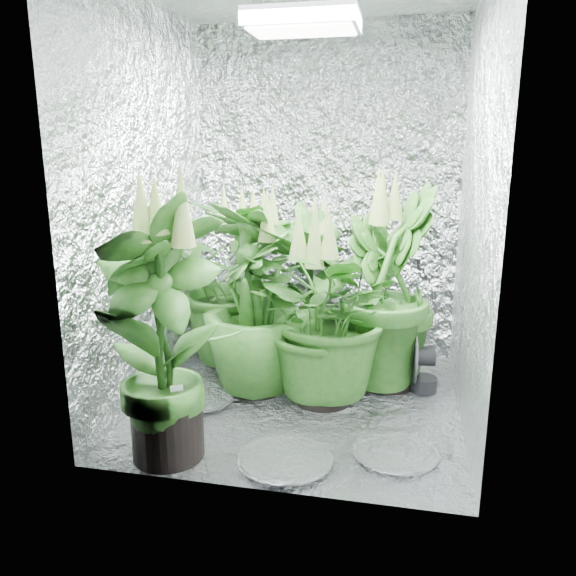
# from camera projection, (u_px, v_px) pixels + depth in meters

# --- Properties ---
(ground) EXTENTS (1.60, 1.60, 0.00)m
(ground) POSITION_uv_depth(u_px,v_px,m) (300.00, 401.00, 2.92)
(ground) COLOR silver
(ground) RESTS_ON ground
(walls) EXTENTS (1.62, 1.62, 2.00)m
(walls) POSITION_uv_depth(u_px,v_px,m) (301.00, 209.00, 2.68)
(walls) COLOR silver
(walls) RESTS_ON ground
(grow_lamp) EXTENTS (0.50, 0.30, 0.22)m
(grow_lamp) POSITION_uv_depth(u_px,v_px,m) (302.00, 21.00, 2.48)
(grow_lamp) COLOR gray
(grow_lamp) RESTS_ON ceiling
(plant_a) EXTENTS (1.10, 1.10, 1.07)m
(plant_a) POSITION_uv_depth(u_px,v_px,m) (239.00, 281.00, 3.33)
(plant_a) COLOR black
(plant_a) RESTS_ON ground
(plant_b) EXTENTS (0.70, 0.70, 1.03)m
(plant_b) POSITION_uv_depth(u_px,v_px,m) (310.00, 284.00, 3.43)
(plant_b) COLOR black
(plant_b) RESTS_ON ground
(plant_c) EXTENTS (0.75, 0.75, 1.18)m
(plant_c) POSITION_uv_depth(u_px,v_px,m) (389.00, 290.00, 3.00)
(plant_c) COLOR black
(plant_c) RESTS_ON ground
(plant_d) EXTENTS (0.75, 0.75, 1.09)m
(plant_d) POSITION_uv_depth(u_px,v_px,m) (255.00, 301.00, 2.94)
(plant_d) COLOR black
(plant_d) RESTS_ON ground
(plant_e) EXTENTS (1.09, 1.09, 1.02)m
(plant_e) POSITION_uv_depth(u_px,v_px,m) (324.00, 312.00, 2.82)
(plant_e) COLOR black
(plant_e) RESTS_ON ground
(plant_f) EXTENTS (0.80, 0.80, 1.21)m
(plant_f) POSITION_uv_depth(u_px,v_px,m) (162.00, 332.00, 2.27)
(plant_f) COLOR black
(plant_f) RESTS_ON ground
(circulation_fan) EXTENTS (0.15, 0.31, 0.36)m
(circulation_fan) POSITION_uv_depth(u_px,v_px,m) (419.00, 365.00, 3.01)
(circulation_fan) COLOR black
(circulation_fan) RESTS_ON ground
(plant_label) EXTENTS (0.06, 0.05, 0.08)m
(plant_label) POSITION_uv_depth(u_px,v_px,m) (177.00, 395.00, 2.29)
(plant_label) COLOR white
(plant_label) RESTS_ON plant_f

